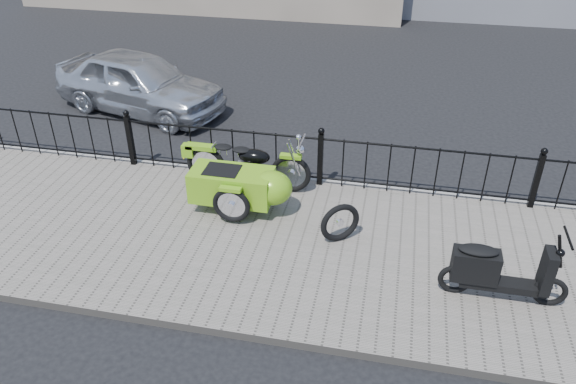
% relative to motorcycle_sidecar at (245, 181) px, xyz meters
% --- Properties ---
extents(ground, '(120.00, 120.00, 0.00)m').
position_rel_motorcycle_sidecar_xyz_m(ground, '(1.07, -0.34, -0.59)').
color(ground, black).
rests_on(ground, ground).
extents(sidewalk, '(30.00, 3.80, 0.12)m').
position_rel_motorcycle_sidecar_xyz_m(sidewalk, '(1.07, -0.84, -0.53)').
color(sidewalk, '#6D675C').
rests_on(sidewalk, ground).
extents(curb, '(30.00, 0.10, 0.12)m').
position_rel_motorcycle_sidecar_xyz_m(curb, '(1.07, 1.10, -0.53)').
color(curb, gray).
rests_on(curb, ground).
extents(iron_fence, '(14.11, 0.11, 1.08)m').
position_rel_motorcycle_sidecar_xyz_m(iron_fence, '(1.07, 0.96, -0.01)').
color(iron_fence, black).
rests_on(iron_fence, sidewalk).
extents(motorcycle_sidecar, '(2.28, 1.48, 0.98)m').
position_rel_motorcycle_sidecar_xyz_m(motorcycle_sidecar, '(0.00, 0.00, 0.00)').
color(motorcycle_sidecar, black).
rests_on(motorcycle_sidecar, sidewalk).
extents(scooter, '(1.62, 0.47, 1.10)m').
position_rel_motorcycle_sidecar_xyz_m(scooter, '(3.72, -1.44, -0.05)').
color(scooter, black).
rests_on(scooter, sidewalk).
extents(spare_tire, '(0.57, 0.43, 0.63)m').
position_rel_motorcycle_sidecar_xyz_m(spare_tire, '(1.62, -0.61, -0.16)').
color(spare_tire, black).
rests_on(spare_tire, sidewalk).
extents(sedan_car, '(4.23, 2.55, 1.35)m').
position_rel_motorcycle_sidecar_xyz_m(sedan_car, '(-3.43, 3.54, 0.08)').
color(sedan_car, silver).
rests_on(sedan_car, ground).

